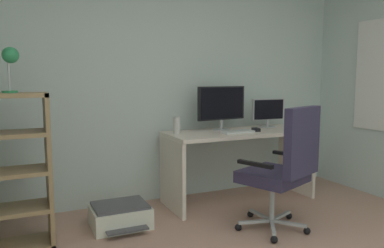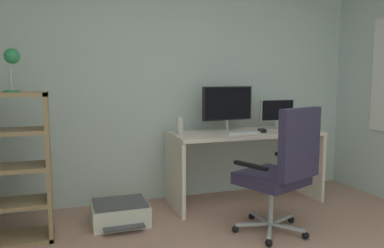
{
  "view_description": "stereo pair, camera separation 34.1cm",
  "coord_description": "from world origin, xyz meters",
  "px_view_note": "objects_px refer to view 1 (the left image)",
  "views": [
    {
      "loc": [
        -1.33,
        -1.25,
        1.3
      ],
      "look_at": [
        0.08,
        1.83,
        0.89
      ],
      "focal_mm": 35.58,
      "sensor_mm": 36.0,
      "label": 1
    },
    {
      "loc": [
        -1.02,
        -1.38,
        1.3
      ],
      "look_at": [
        0.08,
        1.83,
        0.89
      ],
      "focal_mm": 35.58,
      "sensor_mm": 36.0,
      "label": 2
    }
  ],
  "objects_px": {
    "keyboard": "(238,132)",
    "monitor_secondary": "(268,111)",
    "computer_mouse": "(256,130)",
    "desk_lamp": "(10,59)",
    "desk": "(239,149)",
    "desktop_speaker": "(177,125)",
    "office_chair": "(284,165)",
    "monitor_main": "(222,105)",
    "printer": "(120,215)"
  },
  "relations": [
    {
      "from": "desk",
      "to": "monitor_main",
      "type": "relative_size",
      "value": 2.74
    },
    {
      "from": "desk",
      "to": "desk_lamp",
      "type": "relative_size",
      "value": 4.66
    },
    {
      "from": "desk",
      "to": "desk_lamp",
      "type": "distance_m",
      "value": 2.32
    },
    {
      "from": "desk",
      "to": "monitor_main",
      "type": "distance_m",
      "value": 0.5
    },
    {
      "from": "computer_mouse",
      "to": "monitor_main",
      "type": "bearing_deg",
      "value": 153.91
    },
    {
      "from": "keyboard",
      "to": "computer_mouse",
      "type": "relative_size",
      "value": 3.4
    },
    {
      "from": "computer_mouse",
      "to": "monitor_secondary",
      "type": "bearing_deg",
      "value": 45.02
    },
    {
      "from": "office_chair",
      "to": "desktop_speaker",
      "type": "bearing_deg",
      "value": 121.32
    },
    {
      "from": "desktop_speaker",
      "to": "monitor_secondary",
      "type": "bearing_deg",
      "value": 2.43
    },
    {
      "from": "printer",
      "to": "computer_mouse",
      "type": "bearing_deg",
      "value": 3.73
    },
    {
      "from": "desk",
      "to": "office_chair",
      "type": "height_order",
      "value": "office_chair"
    },
    {
      "from": "keyboard",
      "to": "desk",
      "type": "bearing_deg",
      "value": 49.29
    },
    {
      "from": "monitor_secondary",
      "to": "computer_mouse",
      "type": "relative_size",
      "value": 3.99
    },
    {
      "from": "office_chair",
      "to": "desk_lamp",
      "type": "height_order",
      "value": "desk_lamp"
    },
    {
      "from": "monitor_secondary",
      "to": "desktop_speaker",
      "type": "height_order",
      "value": "monitor_secondary"
    },
    {
      "from": "monitor_main",
      "to": "monitor_secondary",
      "type": "height_order",
      "value": "monitor_main"
    },
    {
      "from": "monitor_main",
      "to": "office_chair",
      "type": "height_order",
      "value": "monitor_main"
    },
    {
      "from": "desk_lamp",
      "to": "printer",
      "type": "relative_size",
      "value": 0.67
    },
    {
      "from": "office_chair",
      "to": "monitor_secondary",
      "type": "bearing_deg",
      "value": 61.18
    },
    {
      "from": "office_chair",
      "to": "printer",
      "type": "relative_size",
      "value": 2.16
    },
    {
      "from": "computer_mouse",
      "to": "desk_lamp",
      "type": "distance_m",
      "value": 2.38
    },
    {
      "from": "desk",
      "to": "keyboard",
      "type": "distance_m",
      "value": 0.25
    },
    {
      "from": "monitor_secondary",
      "to": "desk_lamp",
      "type": "xyz_separation_m",
      "value": [
        -2.57,
        -0.39,
        0.5
      ]
    },
    {
      "from": "monitor_secondary",
      "to": "desk_lamp",
      "type": "height_order",
      "value": "desk_lamp"
    },
    {
      "from": "office_chair",
      "to": "desk_lamp",
      "type": "relative_size",
      "value": 3.21
    },
    {
      "from": "monitor_main",
      "to": "keyboard",
      "type": "distance_m",
      "value": 0.36
    },
    {
      "from": "monitor_secondary",
      "to": "desk_lamp",
      "type": "distance_m",
      "value": 2.65
    },
    {
      "from": "desk",
      "to": "office_chair",
      "type": "bearing_deg",
      "value": -97.08
    },
    {
      "from": "monitor_secondary",
      "to": "office_chair",
      "type": "relative_size",
      "value": 0.37
    },
    {
      "from": "computer_mouse",
      "to": "desk",
      "type": "bearing_deg",
      "value": 154.18
    },
    {
      "from": "monitor_main",
      "to": "printer",
      "type": "height_order",
      "value": "monitor_main"
    },
    {
      "from": "office_chair",
      "to": "desk_lamp",
      "type": "bearing_deg",
      "value": 163.47
    },
    {
      "from": "monitor_main",
      "to": "desktop_speaker",
      "type": "bearing_deg",
      "value": -174.86
    },
    {
      "from": "keyboard",
      "to": "desktop_speaker",
      "type": "height_order",
      "value": "desktop_speaker"
    },
    {
      "from": "desk_lamp",
      "to": "desk",
      "type": "bearing_deg",
      "value": 7.46
    },
    {
      "from": "monitor_secondary",
      "to": "desktop_speaker",
      "type": "relative_size",
      "value": 2.35
    },
    {
      "from": "office_chair",
      "to": "keyboard",
      "type": "bearing_deg",
      "value": 88.99
    },
    {
      "from": "keyboard",
      "to": "office_chair",
      "type": "xyz_separation_m",
      "value": [
        -0.01,
        -0.76,
        -0.18
      ]
    },
    {
      "from": "desk_lamp",
      "to": "monitor_secondary",
      "type": "bearing_deg",
      "value": 8.69
    },
    {
      "from": "desk",
      "to": "monitor_main",
      "type": "height_order",
      "value": "monitor_main"
    },
    {
      "from": "desktop_speaker",
      "to": "printer",
      "type": "distance_m",
      "value": 1.01
    },
    {
      "from": "monitor_secondary",
      "to": "office_chair",
      "type": "distance_m",
      "value": 1.19
    },
    {
      "from": "computer_mouse",
      "to": "desk_lamp",
      "type": "relative_size",
      "value": 0.3
    },
    {
      "from": "desk",
      "to": "computer_mouse",
      "type": "xyz_separation_m",
      "value": [
        0.14,
        -0.1,
        0.21
      ]
    },
    {
      "from": "desk",
      "to": "keyboard",
      "type": "xyz_separation_m",
      "value": [
        -0.1,
        -0.12,
        0.2
      ]
    },
    {
      "from": "monitor_secondary",
      "to": "printer",
      "type": "height_order",
      "value": "monitor_secondary"
    },
    {
      "from": "monitor_main",
      "to": "printer",
      "type": "xyz_separation_m",
      "value": [
        -1.17,
        -0.31,
        -0.92
      ]
    },
    {
      "from": "keyboard",
      "to": "monitor_secondary",
      "type": "bearing_deg",
      "value": 21.7
    },
    {
      "from": "desktop_speaker",
      "to": "office_chair",
      "type": "height_order",
      "value": "office_chair"
    },
    {
      "from": "computer_mouse",
      "to": "desk_lamp",
      "type": "bearing_deg",
      "value": -165.72
    }
  ]
}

